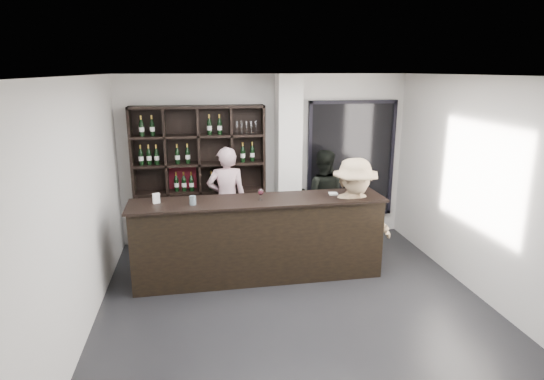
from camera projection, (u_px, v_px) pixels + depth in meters
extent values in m
cube|color=black|center=(298.00, 313.00, 5.72)|extent=(5.00, 5.50, 0.01)
cube|color=silver|center=(288.00, 161.00, 7.76)|extent=(0.40, 0.40, 2.90)
cube|color=black|center=(351.00, 159.00, 8.17)|extent=(1.60, 0.08, 2.10)
cube|color=black|center=(351.00, 159.00, 8.17)|extent=(1.48, 0.02, 1.98)
cube|color=black|center=(259.00, 240.00, 6.56)|extent=(3.53, 0.66, 1.16)
cube|color=black|center=(258.00, 201.00, 6.41)|extent=(3.61, 0.74, 0.03)
imported|color=#D0A4AD|center=(227.00, 200.00, 7.50)|extent=(0.65, 0.44, 1.77)
imported|color=black|center=(322.00, 196.00, 7.94)|extent=(0.94, 0.83, 1.64)
imported|color=tan|center=(353.00, 219.00, 6.54)|extent=(1.17, 0.71, 1.77)
cylinder|color=#A1B8C4|center=(193.00, 200.00, 6.14)|extent=(0.11, 0.11, 0.12)
cube|color=white|center=(333.00, 194.00, 6.67)|extent=(0.13, 0.13, 0.02)
cube|color=white|center=(156.00, 198.00, 6.21)|extent=(0.10, 0.07, 0.14)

